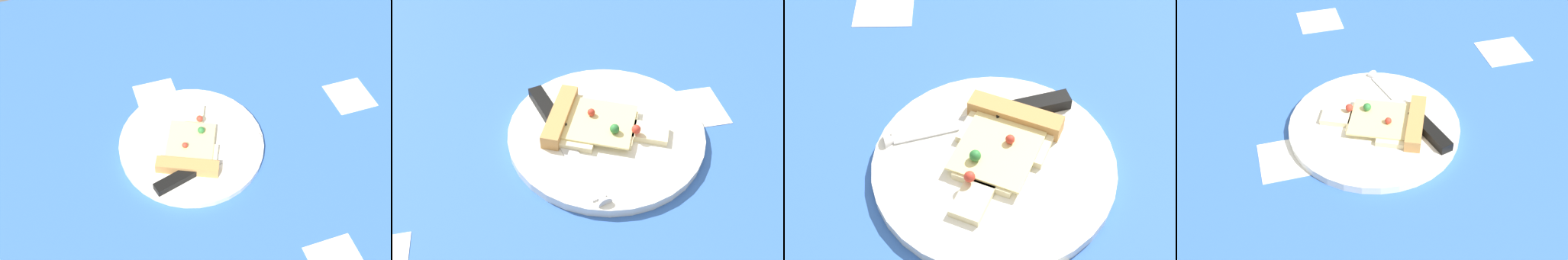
{
  "view_description": "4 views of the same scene",
  "coord_description": "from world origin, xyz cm",
  "views": [
    {
      "loc": [
        26.59,
        50.29,
        76.87
      ],
      "look_at": [
        8.08,
        -6.75,
        2.85
      ],
      "focal_mm": 43.57,
      "sensor_mm": 36.0,
      "label": 1
    },
    {
      "loc": [
        -33.04,
        6.03,
        44.95
      ],
      "look_at": [
        8.77,
        -2.37,
        2.33
      ],
      "focal_mm": 38.26,
      "sensor_mm": 36.0,
      "label": 2
    },
    {
      "loc": [
        6.93,
        -48.91,
        57.16
      ],
      "look_at": [
        7.82,
        -2.05,
        3.52
      ],
      "focal_mm": 54.75,
      "sensor_mm": 36.0,
      "label": 3
    },
    {
      "loc": [
        73.56,
        -22.81,
        61.36
      ],
      "look_at": [
        12.8,
        -6.49,
        3.27
      ],
      "focal_mm": 48.37,
      "sensor_mm": 36.0,
      "label": 4
    }
  ],
  "objects": [
    {
      "name": "ground_plane",
      "position": [
        -0.01,
        0.03,
        -1.5
      ],
      "size": [
        134.34,
        134.34,
        3.0
      ],
      "color": "#3360B7",
      "rests_on": "ground"
    },
    {
      "name": "knife",
      "position": [
        10.04,
        1.68,
        2.06
      ],
      "size": [
        23.71,
        8.32,
        2.45
      ],
      "rotation": [
        0.0,
        0.0,
        1.84
      ],
      "color": "silver",
      "rests_on": "plate"
    },
    {
      "name": "pizza_slice",
      "position": [
        10.42,
        -2.95,
        2.26
      ],
      "size": [
        14.68,
        19.07,
        2.69
      ],
      "rotation": [
        0.0,
        0.0,
        2.72
      ],
      "color": "beige",
      "rests_on": "plate"
    },
    {
      "name": "plate",
      "position": [
        9.41,
        -5.28,
        0.73
      ],
      "size": [
        29.11,
        29.11,
        1.46
      ],
      "primitive_type": "cylinder",
      "color": "white",
      "rests_on": "ground_plane"
    }
  ]
}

